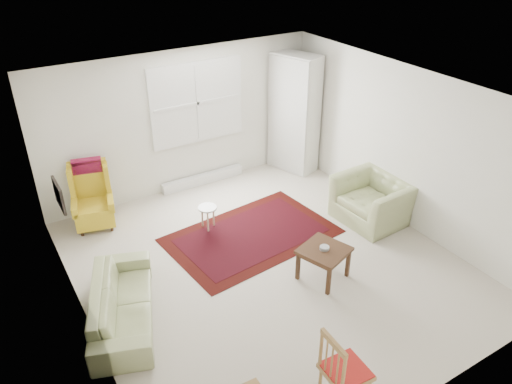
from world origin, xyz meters
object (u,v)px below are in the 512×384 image
sofa (121,296)px  stool (208,217)px  coffee_table (323,263)px  desk_chair (346,370)px  cabinet (294,114)px  armchair (373,196)px  wingback_chair (92,197)px

sofa → stool: 2.21m
coffee_table → desk_chair: bearing=-122.3°
cabinet → sofa: bearing=-169.6°
coffee_table → cabinet: size_ratio=0.26×
coffee_table → cabinet: cabinet is taller
armchair → cabinet: 2.33m
wingback_chair → cabinet: size_ratio=0.48×
wingback_chair → coffee_table: bearing=-38.1°
armchair → coffee_table: armchair is taller
stool → wingback_chair: bearing=146.3°
wingback_chair → stool: bearing=-19.9°
wingback_chair → desk_chair: (1.22, -4.63, -0.05)m
sofa → armchair: 4.20m
cabinet → desk_chair: cabinet is taller
coffee_table → cabinet: bearing=61.9°
sofa → wingback_chair: 2.30m
armchair → stool: (-2.39, 1.16, -0.23)m
sofa → stool: bearing=-34.8°
wingback_chair → cabinet: 3.94m
wingback_chair → desk_chair: 4.79m
armchair → desk_chair: size_ratio=1.14×
desk_chair → armchair: bearing=-43.9°
stool → cabinet: bearing=24.1°
sofa → wingback_chair: bearing=12.5°
sofa → coffee_table: sofa is taller
coffee_table → stool: size_ratio=1.48×
armchair → desk_chair: desk_chair is taller
armchair → desk_chair: bearing=-50.6°
coffee_table → desk_chair: desk_chair is taller
coffee_table → stool: 2.08m
cabinet → desk_chair: bearing=-138.4°
coffee_table → cabinet: 3.51m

